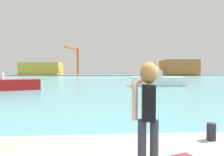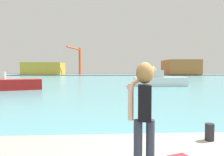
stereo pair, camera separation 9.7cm
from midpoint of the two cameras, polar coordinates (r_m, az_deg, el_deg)
ground_plane at (r=53.08m, az=-1.29°, el=-0.25°), size 220.00×220.00×0.00m
harbor_water at (r=55.08m, az=-1.36°, el=-0.15°), size 140.00×100.00×0.02m
far_shore_dock at (r=95.04m, az=-2.10°, el=0.94°), size 140.00×20.00×0.41m
person_photographer at (r=3.28m, az=9.85°, el=-7.44°), size 0.53×0.56×1.74m
harbor_bollard at (r=5.29m, az=26.47°, el=-13.59°), size 0.20×0.20×0.39m
boat_moored_2 at (r=29.55m, az=13.24°, el=-0.58°), size 7.57×3.11×2.27m
warehouse_left at (r=95.46m, az=-18.69°, el=2.55°), size 16.68×12.24×5.30m
warehouse_right at (r=97.80m, az=18.91°, el=2.91°), size 14.39×13.36×6.60m
port_crane at (r=91.16m, az=-9.63°, el=5.85°), size 4.68×11.71×12.07m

